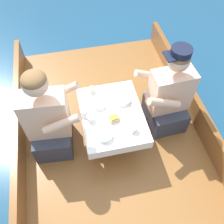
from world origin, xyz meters
name	(u,v)px	position (x,y,z in m)	size (l,w,h in m)	color
ground_plane	(111,147)	(0.00, 0.00, 0.00)	(60.00, 60.00, 0.00)	navy
boat_deck	(111,140)	(0.00, 0.00, 0.17)	(1.94, 2.91, 0.34)	brown
gunwale_port	(19,141)	(-0.94, 0.00, 0.48)	(0.06, 2.91, 0.28)	brown
gunwale_starboard	(195,109)	(0.94, 0.00, 0.48)	(0.06, 2.91, 0.28)	brown
cockpit_table	(112,116)	(0.00, -0.04, 0.68)	(0.59, 0.76, 0.39)	#B2B2B7
person_port	(49,120)	(-0.59, -0.01, 0.75)	(0.55, 0.48, 1.00)	#333847
person_starboard	(168,97)	(0.59, 0.03, 0.73)	(0.54, 0.46, 1.00)	#333847
plate_sandwich	(114,120)	(0.00, -0.13, 0.73)	(0.20, 0.20, 0.01)	white
plate_bread	(107,92)	(0.01, 0.23, 0.73)	(0.17, 0.17, 0.01)	white
sandwich	(114,118)	(0.00, -0.13, 0.76)	(0.10, 0.09, 0.05)	tan
bowl_port_near	(99,105)	(-0.11, 0.06, 0.75)	(0.12, 0.12, 0.04)	white
bowl_starboard_near	(123,100)	(0.13, 0.08, 0.75)	(0.15, 0.15, 0.04)	white
bowl_center_far	(105,136)	(-0.12, -0.29, 0.75)	(0.14, 0.14, 0.04)	white
coffee_cup_port	(133,129)	(0.15, -0.27, 0.76)	(0.10, 0.07, 0.05)	white
coffee_cup_starboard	(91,118)	(-0.21, -0.08, 0.76)	(0.10, 0.07, 0.06)	white
tin_can	(92,90)	(-0.14, 0.27, 0.76)	(0.07, 0.07, 0.05)	silver
utensil_knife_port	(86,110)	(-0.23, 0.05, 0.73)	(0.04, 0.17, 0.00)	silver
utensil_spoon_center	(130,106)	(0.19, 0.00, 0.73)	(0.08, 0.16, 0.01)	silver
utensil_knife_starboard	(123,92)	(0.17, 0.19, 0.73)	(0.17, 0.06, 0.00)	silver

